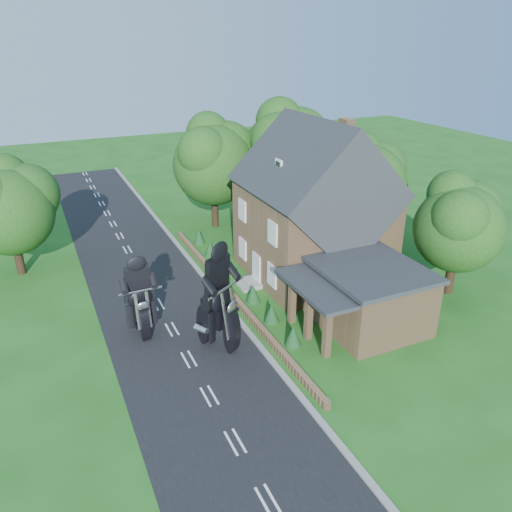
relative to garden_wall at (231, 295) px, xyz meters
name	(u,v)px	position (x,y,z in m)	size (l,w,h in m)	color
ground	(189,360)	(-4.30, -5.00, -0.20)	(120.00, 120.00, 0.00)	#1B5718
road	(189,359)	(-4.30, -5.00, -0.19)	(7.00, 80.00, 0.02)	black
kerb	(256,341)	(-0.65, -5.00, -0.14)	(0.30, 80.00, 0.12)	gray
garden_wall	(231,295)	(0.00, 0.00, 0.00)	(0.30, 22.00, 0.40)	#906C49
house	(314,211)	(6.19, 1.00, 4.14)	(9.54, 8.64, 10.24)	#906C49
annex	(366,295)	(5.57, -5.80, 1.57)	(7.05, 5.94, 3.44)	#906C49
tree_annex_side	(463,220)	(12.83, -4.90, 4.49)	(5.64, 5.20, 7.48)	black
tree_house_right	(370,178)	(12.35, 3.62, 4.99)	(6.51, 6.00, 8.40)	black
tree_behind_house	(290,147)	(9.88, 11.14, 6.03)	(7.81, 7.20, 10.08)	black
tree_behind_left	(218,157)	(3.86, 12.13, 5.53)	(6.94, 6.40, 9.16)	black
tree_far_road	(14,203)	(-11.16, 9.11, 4.64)	(6.08, 5.60, 7.84)	black
shrub_a	(293,336)	(1.00, -6.00, 0.35)	(0.90, 0.90, 1.10)	#123919
shrub_b	(272,313)	(1.00, -3.50, 0.35)	(0.90, 0.90, 1.10)	#123919
shrub_c	(253,293)	(1.00, -1.00, 0.35)	(0.90, 0.90, 1.10)	#123919
shrub_d	(223,261)	(1.00, 4.00, 0.35)	(0.90, 0.90, 1.10)	#123919
shrub_e	(210,248)	(1.00, 6.50, 0.35)	(0.90, 0.90, 1.10)	#123919
shrub_f	(199,236)	(1.00, 9.00, 0.35)	(0.90, 0.90, 1.10)	#123919
motorcycle_lead	(219,332)	(-2.53, -4.59, 0.68)	(0.48, 1.89, 1.76)	black
motorcycle_follow	(142,323)	(-5.81, -1.81, 0.50)	(0.38, 1.50, 1.39)	black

